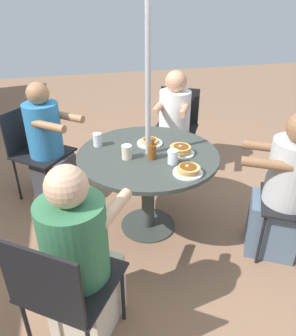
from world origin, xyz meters
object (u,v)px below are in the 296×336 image
at_px(pancake_plate_c, 188,171).
at_px(drinking_glass_a, 97,140).
at_px(diner_east, 283,193).
at_px(pancake_plate_a, 181,151).
at_px(diner_north, 81,263).
at_px(syrup_bottle, 152,151).
at_px(diner_south, 174,128).
at_px(diner_west, 49,148).
at_px(patio_chair_north, 63,287).
at_px(patio_chair_west, 35,147).
at_px(patio_table, 148,167).
at_px(drinking_glass_b, 173,157).
at_px(patio_chair_south, 177,123).
at_px(coffee_cup, 127,152).
at_px(pancake_plate_b, 150,142).

distance_m(pancake_plate_c, drinking_glass_a, 0.85).
bearing_deg(diner_east, pancake_plate_a, 86.05).
distance_m(diner_north, syrup_bottle, 1.02).
bearing_deg(diner_south, pancake_plate_a, 104.23).
distance_m(diner_east, diner_west, 2.12).
height_order(patio_chair_north, patio_chair_west, same).
xyz_separation_m(diner_north, syrup_bottle, (0.77, -0.62, 0.27)).
relative_size(patio_chair_west, drinking_glass_a, 8.27).
height_order(pancake_plate_a, syrup_bottle, syrup_bottle).
height_order(patio_table, drinking_glass_b, drinking_glass_b).
bearing_deg(diner_north, drinking_glass_b, 76.39).
height_order(patio_table, drinking_glass_a, drinking_glass_a).
height_order(patio_chair_south, pancake_plate_c, patio_chair_south).
bearing_deg(pancake_plate_a, diner_west, 54.21).
distance_m(diner_east, coffee_cup, 1.23).
height_order(pancake_plate_c, syrup_bottle, syrup_bottle).
distance_m(diner_east, patio_chair_west, 2.29).
xyz_separation_m(diner_north, patio_chair_south, (1.95, -1.21, -0.00)).
bearing_deg(pancake_plate_a, drinking_glass_b, 140.21).
bearing_deg(coffee_cup, patio_chair_west, 41.92).
height_order(diner_west, drinking_glass_a, diner_west).
bearing_deg(diner_east, coffee_cup, 96.49).
xyz_separation_m(patio_chair_south, diner_south, (-0.16, 0.09, 0.00)).
bearing_deg(diner_north, patio_chair_west, 136.45).
bearing_deg(pancake_plate_b, pancake_plate_a, -141.03).
relative_size(diner_east, pancake_plate_b, 5.53).
distance_m(diner_west, coffee_cup, 1.00).
bearing_deg(syrup_bottle, pancake_plate_c, -146.75).
distance_m(pancake_plate_b, drinking_glass_b, 0.38).
height_order(patio_table, pancake_plate_a, pancake_plate_a).
bearing_deg(patio_table, drinking_glass_b, -145.74).
bearing_deg(patio_table, patio_chair_south, -29.19).
bearing_deg(pancake_plate_a, patio_table, 72.41).
relative_size(pancake_plate_c, drinking_glass_b, 2.00).
bearing_deg(diner_west, patio_chair_south, 145.82).
relative_size(patio_table, diner_south, 0.99).
relative_size(diner_west, drinking_glass_b, 10.98).
height_order(diner_east, patio_chair_west, diner_east).
height_order(syrup_bottle, drinking_glass_b, syrup_bottle).
relative_size(pancake_plate_a, drinking_glass_a, 1.98).
relative_size(pancake_plate_b, pancake_plate_c, 1.00).
relative_size(pancake_plate_c, coffee_cup, 1.95).
bearing_deg(diner_east, patio_chair_north, 136.51).
height_order(patio_table, diner_west, diner_west).
height_order(pancake_plate_b, drinking_glass_a, drinking_glass_a).
height_order(diner_north, syrup_bottle, diner_north).
bearing_deg(drinking_glass_a, drinking_glass_b, -130.51).
bearing_deg(diner_south, diner_west, 39.46).
distance_m(diner_west, drinking_glass_b, 1.33).
relative_size(patio_table, pancake_plate_b, 5.29).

